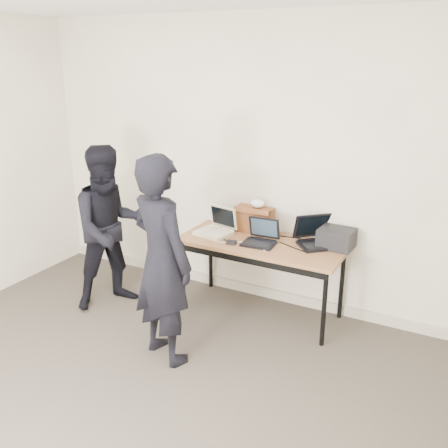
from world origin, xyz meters
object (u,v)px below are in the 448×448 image
Objects in this scene: person_typist at (162,261)px; laptop_beige at (216,229)px; desk at (261,248)px; leather_satchel at (254,219)px; equipment_box at (336,238)px; person_observer at (111,228)px; laptop_center at (261,238)px; laptop_right at (317,238)px.

laptop_beige is at bearing -66.54° from person_typist.
desk is 0.34m from leather_satchel.
desk is 0.67m from equipment_box.
laptop_center is at bearing -39.41° from person_observer.
person_observer reaches higher than laptop_right.
equipment_box is (0.81, -0.04, -0.04)m from leather_satchel.
leather_satchel is 1.24m from person_typist.
person_observer is (-1.80, -0.65, 0.00)m from laptop_right.
leather_satchel is (-0.18, 0.23, 0.19)m from desk.
person_observer is (-1.34, -0.47, 0.12)m from desk.
person_typist is at bearing -115.65° from laptop_center.
laptop_right is 1.34× the size of leather_satchel.
equipment_box is at bearing 17.25° from desk.
equipment_box is (0.63, 0.19, 0.14)m from desk.
person_typist reaches higher than laptop_beige.
person_typist is at bearing -168.05° from laptop_right.
leather_satchel is at bearing 134.44° from laptop_right.
desk is at bearing -52.43° from leather_satchel.
leather_satchel is (-0.18, 0.25, 0.08)m from laptop_center.
laptop_right is 0.18m from equipment_box.
person_observer reaches higher than desk.
person_typist is (-1.03, -1.18, 0.03)m from equipment_box.
equipment_box is at bearing -3.23° from leather_satchel.
leather_satchel is at bearing -26.91° from person_observer.
laptop_center is 0.32m from leather_satchel.
leather_satchel is 0.81m from equipment_box.
laptop_right reaches higher than equipment_box.
laptop_center is 0.50m from laptop_right.
laptop_beige is 0.38m from leather_satchel.
laptop_beige is 0.74× the size of laptop_right.
equipment_box is at bearing 21.00° from laptop_beige.
equipment_box reaches higher than desk.
laptop_beige is (-0.47, 0.00, 0.11)m from desk.
laptop_right is at bearing 22.65° from laptop_beige.
leather_satchel is at bearing 48.91° from laptop_beige.
laptop_center is at bearing -54.57° from leather_satchel.
laptop_center is 0.66m from equipment_box.
leather_satchel reaches higher than laptop_center.
desk is 0.90× the size of person_typist.
leather_satchel is 0.23× the size of person_observer.
desk is at bearing -38.58° from person_observer.
leather_satchel reaches higher than laptop_beige.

